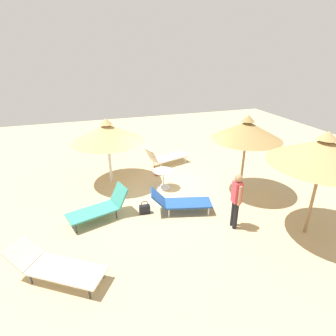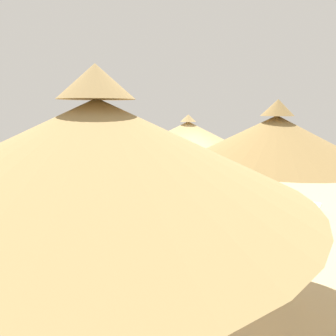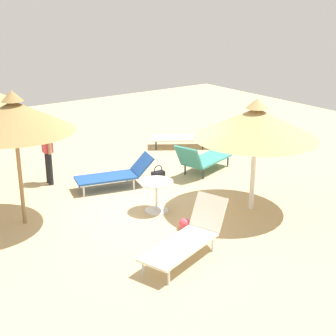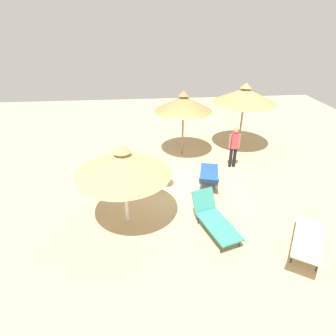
{
  "view_description": "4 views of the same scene",
  "coord_description": "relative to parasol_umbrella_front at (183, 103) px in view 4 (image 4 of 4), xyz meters",
  "views": [
    {
      "loc": [
        2.84,
        8.47,
        4.85
      ],
      "look_at": [
        0.05,
        -0.06,
        0.9
      ],
      "focal_mm": 28.97,
      "sensor_mm": 36.0,
      "label": 1
    },
    {
      "loc": [
        -4.69,
        4.36,
        2.73
      ],
      "look_at": [
        0.87,
        0.15,
        1.27
      ],
      "focal_mm": 30.61,
      "sensor_mm": 36.0,
      "label": 2
    },
    {
      "loc": [
        -5.66,
        -8.76,
        4.61
      ],
      "look_at": [
        0.92,
        0.3,
        0.7
      ],
      "focal_mm": 53.31,
      "sensor_mm": 36.0,
      "label": 3
    },
    {
      "loc": [
        8.69,
        -0.85,
        5.51
      ],
      "look_at": [
        0.89,
        -0.12,
        1.17
      ],
      "focal_mm": 29.54,
      "sensor_mm": 36.0,
      "label": 4
    }
  ],
  "objects": [
    {
      "name": "ground",
      "position": [
        2.47,
        -0.84,
        -2.37
      ],
      "size": [
        24.0,
        24.0,
        0.1
      ],
      "primitive_type": "cube",
      "color": "tan"
    },
    {
      "name": "parasol_umbrella_front",
      "position": [
        0.0,
        0.0,
        0.0
      ],
      "size": [
        2.42,
        2.42,
        2.85
      ],
      "color": "olive",
      "rests_on": "ground"
    },
    {
      "name": "parasol_umbrella_edge",
      "position": [
        -0.45,
        2.75,
        0.15
      ],
      "size": [
        2.77,
        2.77,
        3.01
      ],
      "color": "olive",
      "rests_on": "ground"
    },
    {
      "name": "parasol_umbrella_far_right",
      "position": [
        4.44,
        -2.29,
        -0.33
      ],
      "size": [
        2.7,
        2.7,
        2.54
      ],
      "color": "white",
      "rests_on": "ground"
    },
    {
      "name": "lounge_chair_near_left",
      "position": [
        5.06,
        0.21,
        -1.92
      ],
      "size": [
        1.96,
        1.21,
        0.92
      ],
      "color": "teal",
      "rests_on": "ground"
    },
    {
      "name": "lounge_chair_near_right",
      "position": [
        6.28,
        2.37,
        -1.97
      ],
      "size": [
        2.24,
        1.81,
        0.78
      ],
      "color": "silver",
      "rests_on": "ground"
    },
    {
      "name": "lounge_chair_center",
      "position": [
        1.92,
        -3.17,
        -1.91
      ],
      "size": [
        2.11,
        1.25,
        0.97
      ],
      "color": "silver",
      "rests_on": "ground"
    },
    {
      "name": "lounge_chair_far_left",
      "position": [
        2.62,
        0.62,
        -1.95
      ],
      "size": [
        2.03,
        1.12,
        0.78
      ],
      "color": "#1E478C",
      "rests_on": "ground"
    },
    {
      "name": "person_standing_back",
      "position": [
        1.39,
        1.88,
        -1.35
      ],
      "size": [
        0.24,
        0.45,
        1.71
      ],
      "color": "black",
      "rests_on": "ground"
    },
    {
      "name": "handbag",
      "position": [
        3.72,
        0.36,
        -2.17
      ],
      "size": [
        0.35,
        0.18,
        0.45
      ],
      "color": "black",
      "rests_on": "ground"
    },
    {
      "name": "side_table_round",
      "position": [
        2.63,
        -1.13,
        -1.83
      ],
      "size": [
        0.76,
        0.76,
        0.71
      ],
      "color": "silver",
      "rests_on": "ground"
    },
    {
      "name": "beach_ball",
      "position": [
        2.57,
        -2.25,
        -2.2
      ],
      "size": [
        0.25,
        0.25,
        0.25
      ],
      "primitive_type": "sphere",
      "color": "#D83F4C",
      "rests_on": "ground"
    }
  ]
}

